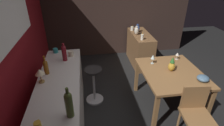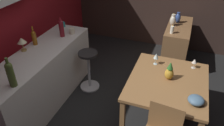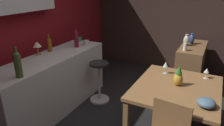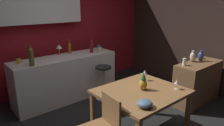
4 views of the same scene
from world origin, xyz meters
The scene contains 19 objects.
ground_plane centered at (0.00, 0.00, 0.00)m, with size 9.00×9.00×0.00m, color black.
dining_table centered at (0.13, -0.42, 0.65)m, with size 1.16×1.00×0.74m.
kitchen_counter centered at (-0.09, 1.43, 0.45)m, with size 2.10×0.60×0.90m, color silver.
sideboard_cabinet centered at (1.83, -0.38, 0.41)m, with size 1.10×0.44×0.82m, color brown.
bar_stool centered at (0.47, 0.91, 0.38)m, with size 0.34×0.34×0.71m.
wine_glass_left centered at (0.54, -0.71, 0.85)m, with size 0.07×0.07×0.14m.
wine_glass_right centered at (0.46, -0.18, 0.87)m, with size 0.08×0.08×0.17m.
pineapple_centerpiece centered at (0.16, -0.41, 0.85)m, with size 0.11×0.11×0.26m.
fruit_bowl centered at (-0.20, -0.77, 0.79)m, with size 0.19×0.19×0.09m, color slate.
wine_bottle_olive centered at (-0.81, 1.23, 1.07)m, with size 0.08×0.08×0.37m.
wine_bottle_ruby centered at (0.52, 1.38, 1.05)m, with size 0.08×0.08×0.31m.
wine_bottle_amber centered at (0.13, 1.62, 1.02)m, with size 0.07×0.07×0.29m.
cup_teal centered at (0.87, 1.57, 0.94)m, with size 0.12×0.09×0.08m.
cup_cream centered at (0.67, 1.28, 0.95)m, with size 0.13×0.09×0.10m.
counter_lamp centered at (-0.10, 1.65, 1.05)m, with size 0.13×0.13×0.21m.
pillar_candle_tall centered at (2.12, -0.22, 0.87)m, with size 0.08×0.08×0.13m.
pillar_candle_short centered at (1.43, -0.28, 0.89)m, with size 0.06×0.06×0.16m.
vase_ceramic_ivory centered at (1.79, -0.25, 0.92)m, with size 0.11×0.11×0.22m.
vase_ceramic_blue centered at (1.96, -0.32, 0.92)m, with size 0.11×0.11×0.21m.
Camera 2 is at (-2.30, -0.52, 2.50)m, focal length 35.53 mm.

